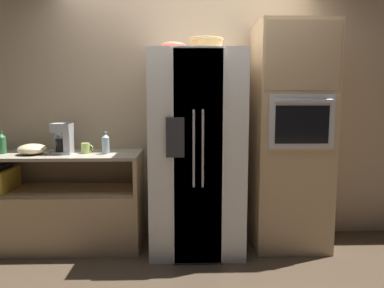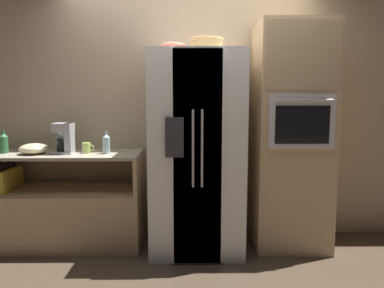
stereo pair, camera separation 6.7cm
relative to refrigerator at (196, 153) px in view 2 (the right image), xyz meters
name	(u,v)px [view 2 (the right image)]	position (x,y,z in m)	size (l,w,h in m)	color
ground_plane	(188,248)	(-0.09, -0.02, -0.94)	(20.00, 20.00, 0.00)	#4C3D2D
wall_back	(187,102)	(-0.09, 0.42, 0.46)	(12.00, 0.06, 2.80)	tan
counter_left	(64,212)	(-1.31, 0.09, -0.60)	(1.50, 0.59, 0.92)	tan
refrigerator	(196,153)	(0.00, 0.00, 0.00)	(0.86, 0.79, 1.87)	white
wall_oven	(291,137)	(0.91, 0.07, 0.14)	(0.70, 0.69, 2.14)	tan
wicker_basket	(207,44)	(0.09, -0.05, 0.99)	(0.30, 0.30, 0.11)	tan
fruit_bowl	(174,46)	(-0.21, -0.06, 0.97)	(0.22, 0.22, 0.07)	#DB664C
bottle_tall	(4,143)	(-1.85, 0.09, 0.09)	(0.08, 0.08, 0.22)	#33723F
bottle_short	(106,143)	(-0.86, 0.05, 0.08)	(0.07, 0.07, 0.22)	silver
bottle_wide	(60,141)	(-1.35, 0.20, 0.09)	(0.08, 0.08, 0.22)	silver
mug	(87,148)	(-1.05, 0.09, 0.03)	(0.11, 0.08, 0.10)	#B2D166
mixing_bowl	(34,149)	(-1.54, 0.04, 0.03)	(0.27, 0.27, 0.10)	beige
coffee_maker	(65,137)	(-1.25, 0.06, 0.14)	(0.18, 0.17, 0.29)	#B2B2B7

